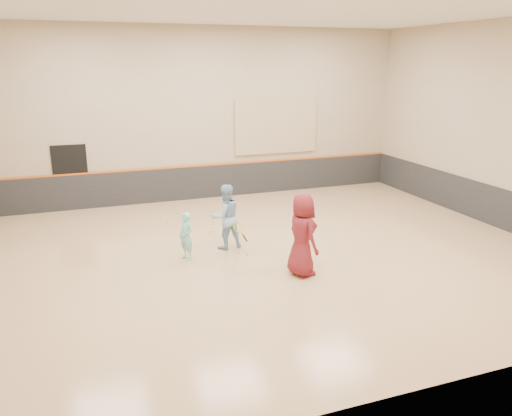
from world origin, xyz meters
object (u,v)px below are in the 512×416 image
object	(u,v)px
spare_racket	(213,231)
instructor	(226,217)
girl	(186,236)
young_man	(302,235)

from	to	relation	value
spare_racket	instructor	bearing A→B (deg)	-88.61
girl	instructor	xyz separation A→B (m)	(1.16, 0.45, 0.26)
young_man	spare_racket	size ratio (longest dim) A/B	3.22
instructor	young_man	distance (m)	2.55
young_man	spare_racket	world-z (taller)	young_man
instructor	girl	bearing A→B (deg)	14.26
young_man	spare_racket	distance (m)	3.80
instructor	young_man	size ratio (longest dim) A/B	0.89
girl	young_man	distance (m)	2.97
girl	spare_racket	world-z (taller)	girl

